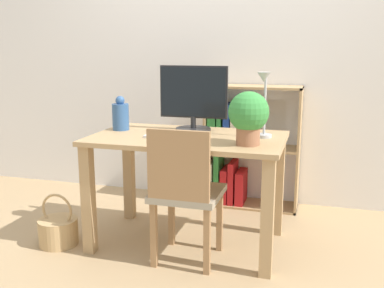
{
  "coord_description": "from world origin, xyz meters",
  "views": [
    {
      "loc": [
        0.81,
        -2.69,
        1.29
      ],
      "look_at": [
        0.0,
        0.1,
        0.66
      ],
      "focal_mm": 42.0,
      "sensor_mm": 36.0,
      "label": 1
    }
  ],
  "objects_px": {
    "keyboard": "(175,137)",
    "desk_lamp": "(264,98)",
    "bookshelf": "(238,149)",
    "monitor": "(193,97)",
    "chair": "(185,190)",
    "potted_plant": "(249,115)",
    "basket": "(58,230)",
    "vase": "(121,115)"
  },
  "relations": [
    {
      "from": "monitor",
      "to": "desk_lamp",
      "type": "relative_size",
      "value": 1.14
    },
    {
      "from": "monitor",
      "to": "keyboard",
      "type": "distance_m",
      "value": 0.37
    },
    {
      "from": "potted_plant",
      "to": "keyboard",
      "type": "bearing_deg",
      "value": 171.74
    },
    {
      "from": "desk_lamp",
      "to": "potted_plant",
      "type": "bearing_deg",
      "value": -107.33
    },
    {
      "from": "vase",
      "to": "monitor",
      "type": "bearing_deg",
      "value": 14.68
    },
    {
      "from": "monitor",
      "to": "potted_plant",
      "type": "xyz_separation_m",
      "value": [
        0.43,
        -0.36,
        -0.05
      ]
    },
    {
      "from": "basket",
      "to": "chair",
      "type": "bearing_deg",
      "value": -0.87
    },
    {
      "from": "keyboard",
      "to": "basket",
      "type": "relative_size",
      "value": 1.1
    },
    {
      "from": "desk_lamp",
      "to": "chair",
      "type": "xyz_separation_m",
      "value": [
        -0.41,
        -0.32,
        -0.52
      ]
    },
    {
      "from": "desk_lamp",
      "to": "potted_plant",
      "type": "xyz_separation_m",
      "value": [
        -0.06,
        -0.19,
        -0.08
      ]
    },
    {
      "from": "desk_lamp",
      "to": "chair",
      "type": "relative_size",
      "value": 0.49
    },
    {
      "from": "keyboard",
      "to": "desk_lamp",
      "type": "xyz_separation_m",
      "value": [
        0.53,
        0.13,
        0.24
      ]
    },
    {
      "from": "desk_lamp",
      "to": "potted_plant",
      "type": "height_order",
      "value": "desk_lamp"
    },
    {
      "from": "chair",
      "to": "vase",
      "type": "bearing_deg",
      "value": 141.5
    },
    {
      "from": "monitor",
      "to": "chair",
      "type": "distance_m",
      "value": 0.7
    },
    {
      "from": "keyboard",
      "to": "chair",
      "type": "bearing_deg",
      "value": -58.01
    },
    {
      "from": "vase",
      "to": "chair",
      "type": "relative_size",
      "value": 0.28
    },
    {
      "from": "keyboard",
      "to": "bookshelf",
      "type": "xyz_separation_m",
      "value": [
        0.23,
        0.92,
        -0.27
      ]
    },
    {
      "from": "monitor",
      "to": "keyboard",
      "type": "height_order",
      "value": "monitor"
    },
    {
      "from": "chair",
      "to": "bookshelf",
      "type": "relative_size",
      "value": 0.85
    },
    {
      "from": "monitor",
      "to": "bookshelf",
      "type": "xyz_separation_m",
      "value": [
        0.2,
        0.63,
        -0.49
      ]
    },
    {
      "from": "keyboard",
      "to": "bookshelf",
      "type": "distance_m",
      "value": 0.99
    },
    {
      "from": "potted_plant",
      "to": "chair",
      "type": "xyz_separation_m",
      "value": [
        -0.34,
        -0.13,
        -0.44
      ]
    },
    {
      "from": "vase",
      "to": "desk_lamp",
      "type": "relative_size",
      "value": 0.57
    },
    {
      "from": "bookshelf",
      "to": "potted_plant",
      "type": "bearing_deg",
      "value": -76.51
    },
    {
      "from": "basket",
      "to": "keyboard",
      "type": "bearing_deg",
      "value": 13.32
    },
    {
      "from": "vase",
      "to": "basket",
      "type": "relative_size",
      "value": 0.66
    },
    {
      "from": "chair",
      "to": "basket",
      "type": "height_order",
      "value": "chair"
    },
    {
      "from": "potted_plant",
      "to": "basket",
      "type": "height_order",
      "value": "potted_plant"
    },
    {
      "from": "vase",
      "to": "basket",
      "type": "bearing_deg",
      "value": -131.95
    },
    {
      "from": "monitor",
      "to": "basket",
      "type": "distance_m",
      "value": 1.27
    },
    {
      "from": "keyboard",
      "to": "vase",
      "type": "height_order",
      "value": "vase"
    },
    {
      "from": "keyboard",
      "to": "desk_lamp",
      "type": "height_order",
      "value": "desk_lamp"
    },
    {
      "from": "desk_lamp",
      "to": "bookshelf",
      "type": "relative_size",
      "value": 0.42
    },
    {
      "from": "vase",
      "to": "chair",
      "type": "xyz_separation_m",
      "value": [
        0.57,
        -0.36,
        -0.37
      ]
    },
    {
      "from": "potted_plant",
      "to": "desk_lamp",
      "type": "bearing_deg",
      "value": 72.67
    },
    {
      "from": "keyboard",
      "to": "vase",
      "type": "bearing_deg",
      "value": 159.36
    },
    {
      "from": "vase",
      "to": "potted_plant",
      "type": "height_order",
      "value": "potted_plant"
    },
    {
      "from": "keyboard",
      "to": "basket",
      "type": "distance_m",
      "value": 1.01
    },
    {
      "from": "chair",
      "to": "basket",
      "type": "xyz_separation_m",
      "value": [
        -0.88,
        0.01,
        -0.36
      ]
    },
    {
      "from": "basket",
      "to": "potted_plant",
      "type": "bearing_deg",
      "value": 5.25
    },
    {
      "from": "monitor",
      "to": "keyboard",
      "type": "bearing_deg",
      "value": -96.26
    }
  ]
}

